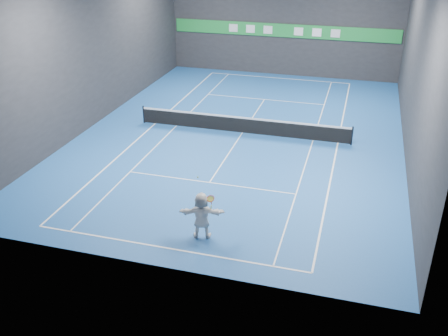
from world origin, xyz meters
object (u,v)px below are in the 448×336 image
(tennis_ball, at_px, (198,177))
(tennis_net, at_px, (242,124))
(player, at_px, (202,215))
(tennis_racket, at_px, (211,200))

(tennis_ball, height_order, tennis_net, tennis_ball)
(player, bearing_deg, tennis_net, -98.47)
(player, distance_m, tennis_ball, 1.54)
(tennis_ball, bearing_deg, tennis_racket, -18.05)
(tennis_racket, bearing_deg, tennis_net, 97.56)
(tennis_ball, bearing_deg, tennis_net, 94.73)
(player, bearing_deg, tennis_racket, 173.51)
(player, distance_m, tennis_racket, 0.80)
(tennis_ball, xyz_separation_m, tennis_racket, (0.55, -0.18, -0.80))
(player, xyz_separation_m, tennis_racket, (0.36, 0.05, 0.72))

